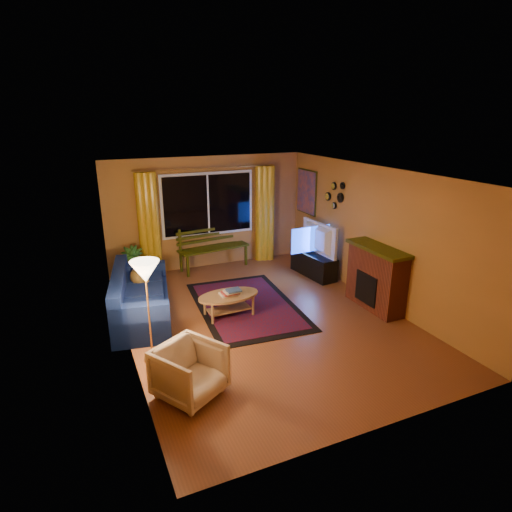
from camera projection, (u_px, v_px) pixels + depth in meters
name	position (u px, v px, depth m)	size (l,w,h in m)	color
floor	(263.00, 319.00, 7.41)	(4.50, 6.00, 0.02)	brown
ceiling	(264.00, 172.00, 6.61)	(4.50, 6.00, 0.02)	white
wall_back	(208.00, 213.00, 9.62)	(4.50, 0.02, 2.50)	#B77A37
wall_left	(121.00, 269.00, 6.15)	(0.02, 6.00, 2.50)	#B77A37
wall_right	(375.00, 235.00, 7.87)	(0.02, 6.00, 2.50)	#B77A37
window	(208.00, 204.00, 9.50)	(2.00, 0.02, 1.30)	black
curtain_rod	(207.00, 168.00, 9.21)	(0.03, 0.03, 3.20)	#BF8C3F
curtain_left	(149.00, 226.00, 9.03)	(0.36, 0.36, 2.24)	gold
curtain_right	(264.00, 214.00, 10.07)	(0.36, 0.36, 2.24)	gold
bench	(214.00, 258.00, 9.73)	(1.61, 0.47, 0.48)	#333505
potted_plant	(132.00, 267.00, 8.69)	(0.46, 0.46, 0.83)	#235B1E
sofa	(141.00, 295.00, 7.31)	(0.90, 2.09, 0.85)	#0C1845
dog	(138.00, 272.00, 7.65)	(0.35, 0.49, 0.53)	olive
armchair	(190.00, 369.00, 5.28)	(0.73, 0.68, 0.75)	beige
floor_lamp	(149.00, 312.00, 5.94)	(0.25, 0.25, 1.51)	#BF8C3F
rug	(246.00, 305.00, 7.89)	(1.72, 2.71, 0.02)	#5F0610
coffee_table	(229.00, 305.00, 7.46)	(1.09, 1.09, 0.40)	#A37747
tv_console	(314.00, 265.00, 9.30)	(0.39, 1.18, 0.49)	black
television	(315.00, 239.00, 9.12)	(1.19, 0.16, 0.68)	black
fireplace	(376.00, 279.00, 7.67)	(0.40, 1.20, 1.10)	maroon
mirror_cluster	(334.00, 194.00, 8.81)	(0.06, 0.60, 0.56)	black
painting	(306.00, 192.00, 9.86)	(0.04, 0.76, 0.96)	#CE5725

